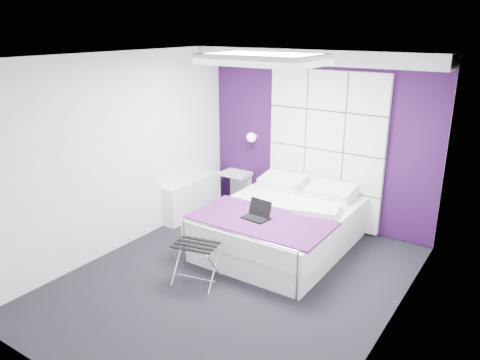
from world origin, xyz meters
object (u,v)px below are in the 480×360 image
at_px(luggage_rack, 196,263).
at_px(nightstand, 236,174).
at_px(wall_lamp, 253,137).
at_px(laptop, 258,214).
at_px(radiator, 193,197).
at_px(bed, 281,226).

bearing_deg(luggage_rack, nightstand, 101.41).
distance_m(wall_lamp, laptop, 1.89).
bearing_deg(laptop, radiator, 163.11).
xyz_separation_m(radiator, bed, (1.72, -0.22, 0.02)).
relative_size(wall_lamp, luggage_rack, 0.30).
bearing_deg(laptop, luggage_rack, -103.06).
relative_size(radiator, laptop, 3.72).
distance_m(bed, laptop, 0.62).
height_order(radiator, laptop, laptop).
bearing_deg(nightstand, bed, -34.30).
relative_size(wall_lamp, bed, 0.07).
bearing_deg(wall_lamp, laptop, -55.49).
xyz_separation_m(wall_lamp, nightstand, (-0.29, -0.04, -0.65)).
distance_m(wall_lamp, radiator, 1.35).
bearing_deg(bed, wall_lamp, 137.88).
relative_size(luggage_rack, laptop, 1.56).
bearing_deg(laptop, bed, 90.28).
distance_m(wall_lamp, luggage_rack, 2.64).
xyz_separation_m(wall_lamp, bed, (1.08, -0.98, -0.90)).
height_order(wall_lamp, bed, wall_lamp).
xyz_separation_m(radiator, luggage_rack, (1.35, -1.59, -0.05)).
relative_size(wall_lamp, radiator, 0.12).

